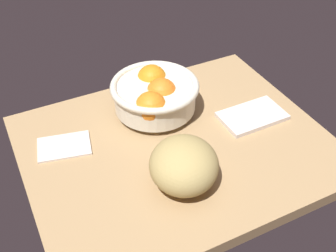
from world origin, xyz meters
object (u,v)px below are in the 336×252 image
Objects in this scene: bread_loaf at (184,165)px; fruit_bowl at (155,94)px; napkin_spare at (64,146)px; napkin_folded at (252,115)px.

fruit_bowl is at bearing 78.73° from bread_loaf.
bread_loaf is 28.19cm from napkin_spare.
napkin_folded is at bearing -31.64° from fruit_bowl.
napkin_folded is 44.09cm from napkin_spare.
napkin_folded is (24.32, 10.96, -4.23)cm from bread_loaf.
napkin_spare is at bearing 167.29° from napkin_folded.
fruit_bowl is 1.36× the size of napkin_folded.
bread_loaf is 1.29× the size of napkin_spare.
bread_loaf reaches higher than napkin_folded.
bread_loaf is 27.01cm from napkin_folded.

